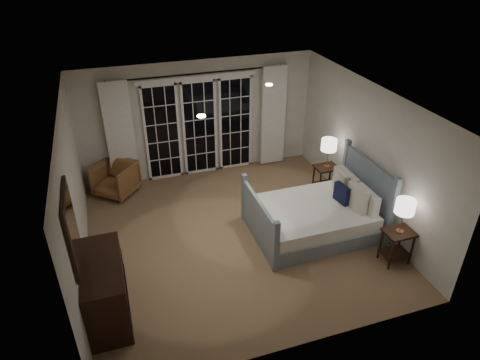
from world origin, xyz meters
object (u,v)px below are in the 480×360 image
object	(u,v)px
lamp_right	(329,145)
dresser	(105,289)
nightstand_right	(325,175)
bed	(316,216)
nightstand_left	(397,242)
armchair	(116,179)
lamp_left	(405,207)

from	to	relation	value
lamp_right	dresser	distance (m)	4.90
nightstand_right	bed	bearing A→B (deg)	-124.54
nightstand_left	nightstand_right	world-z (taller)	nightstand_left
bed	lamp_right	distance (m)	1.57
nightstand_left	dresser	size ratio (longest dim) A/B	0.46
dresser	armchair	bearing A→B (deg)	83.82
lamp_left	dresser	xyz separation A→B (m)	(-4.49, 0.31, -0.60)
bed	nightstand_right	bearing A→B (deg)	55.46
bed	nightstand_right	xyz separation A→B (m)	(0.78, 1.14, 0.07)
nightstand_left	dresser	distance (m)	4.50
nightstand_right	lamp_right	distance (m)	0.68
lamp_left	lamp_right	xyz separation A→B (m)	(-0.06, 2.30, 0.01)
bed	dresser	size ratio (longest dim) A/B	1.63
nightstand_right	armchair	size ratio (longest dim) A/B	0.78
lamp_left	lamp_right	world-z (taller)	lamp_right
lamp_left	nightstand_left	bearing A→B (deg)	0.00
bed	lamp_left	bearing A→B (deg)	-54.07
dresser	lamp_left	bearing A→B (deg)	-3.89
nightstand_left	lamp_left	world-z (taller)	lamp_left
bed	lamp_right	bearing A→B (deg)	55.46
lamp_left	lamp_right	bearing A→B (deg)	91.38
nightstand_left	lamp_right	size ratio (longest dim) A/B	1.00
lamp_right	armchair	bearing A→B (deg)	162.64
nightstand_right	dresser	size ratio (longest dim) A/B	0.46
nightstand_right	lamp_right	bearing A→B (deg)	165.96
bed	nightstand_left	bearing A→B (deg)	-54.07
lamp_left	dresser	bearing A→B (deg)	176.11
nightstand_left	nightstand_right	xyz separation A→B (m)	(-0.06, 2.30, -0.00)
lamp_right	armchair	world-z (taller)	lamp_right
armchair	nightstand_right	bearing A→B (deg)	23.28
lamp_left	armchair	bearing A→B (deg)	139.19
bed	nightstand_left	xyz separation A→B (m)	(0.84, -1.16, 0.08)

